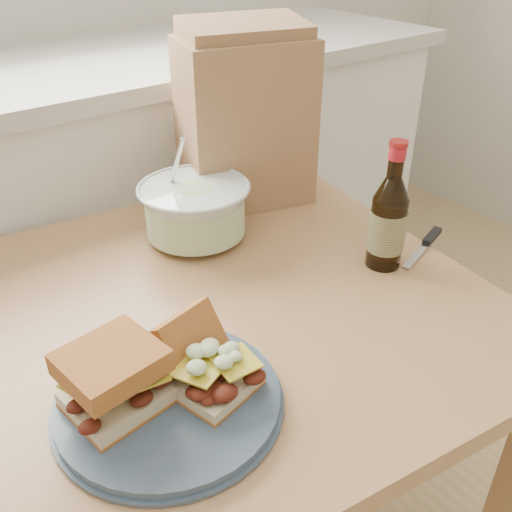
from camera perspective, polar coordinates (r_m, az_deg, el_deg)
cabinet_run at (r=1.67m, az=-20.77°, el=0.95°), size 2.50×0.64×0.94m
dining_table at (r=1.04m, az=-2.32°, el=-8.69°), size 0.95×0.95×0.70m
plate at (r=0.79m, az=-8.73°, el=-14.07°), size 0.30×0.30×0.02m
sandwich_left at (r=0.76m, az=-14.04°, el=-11.79°), size 0.13×0.12×0.09m
sandwich_right at (r=0.78m, az=-4.92°, el=-10.66°), size 0.12×0.16×0.09m
coleslaw_bowl at (r=1.13m, az=-6.10°, el=4.35°), size 0.22×0.22×0.22m
beer_bottle at (r=1.04m, az=13.07°, el=3.43°), size 0.07×0.07×0.24m
knife at (r=1.18m, az=16.84°, el=1.46°), size 0.17×0.07×0.01m
paper_bag at (r=1.25m, az=-1.07°, el=13.13°), size 0.30×0.24×0.35m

